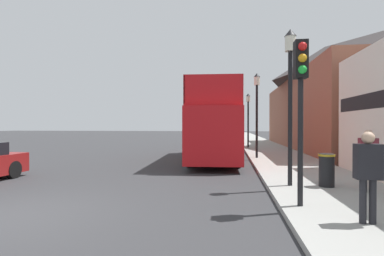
# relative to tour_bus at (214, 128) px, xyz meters

# --- Properties ---
(ground_plane) EXTENTS (144.00, 144.00, 0.00)m
(ground_plane) POSITION_rel_tour_bus_xyz_m (-3.76, 9.90, -1.80)
(ground_plane) COLOR #333335
(sidewalk) EXTENTS (3.65, 108.00, 0.14)m
(sidewalk) POSITION_rel_tour_bus_xyz_m (3.82, 6.90, -1.73)
(sidewalk) COLOR #999993
(sidewalk) RESTS_ON ground_plane
(brick_terrace_rear) EXTENTS (6.00, 22.03, 8.43)m
(brick_terrace_rear) POSITION_rel_tour_bus_xyz_m (8.64, 8.95, 2.41)
(brick_terrace_rear) COLOR #935642
(brick_terrace_rear) RESTS_ON ground_plane
(tour_bus) EXTENTS (2.86, 9.88, 4.06)m
(tour_bus) POSITION_rel_tour_bus_xyz_m (0.00, 0.00, 0.00)
(tour_bus) COLOR red
(tour_bus) RESTS_ON ground_plane
(parked_car_ahead_of_bus) EXTENTS (1.88, 4.27, 1.32)m
(parked_car_ahead_of_bus) POSITION_rel_tour_bus_xyz_m (0.90, 7.77, -1.18)
(parked_car_ahead_of_bus) COLOR maroon
(parked_car_ahead_of_bus) RESTS_ON ground_plane
(pedestrian_nearest) EXTENTS (0.45, 0.25, 1.71)m
(pedestrian_nearest) POSITION_rel_tour_bus_xyz_m (3.39, -11.04, -0.64)
(pedestrian_nearest) COLOR #232328
(pedestrian_nearest) RESTS_ON sidewalk
(pedestrian_second) EXTENTS (0.45, 0.25, 1.70)m
(pedestrian_second) POSITION_rel_tour_bus_xyz_m (4.60, -8.26, -0.64)
(pedestrian_second) COLOR #232328
(pedestrian_second) RESTS_ON sidewalk
(traffic_signal) EXTENTS (0.28, 0.42, 3.73)m
(traffic_signal) POSITION_rel_tour_bus_xyz_m (2.44, -9.94, 1.07)
(traffic_signal) COLOR black
(traffic_signal) RESTS_ON sidewalk
(lamp_post_nearest) EXTENTS (0.35, 0.35, 4.72)m
(lamp_post_nearest) POSITION_rel_tour_bus_xyz_m (2.67, -7.59, 1.59)
(lamp_post_nearest) COLOR black
(lamp_post_nearest) RESTS_ON sidewalk
(lamp_post_second) EXTENTS (0.35, 0.35, 4.74)m
(lamp_post_second) POSITION_rel_tour_bus_xyz_m (2.38, 0.15, 1.60)
(lamp_post_second) COLOR black
(lamp_post_second) RESTS_ON sidewalk
(lamp_post_third) EXTENTS (0.35, 0.35, 4.42)m
(lamp_post_third) POSITION_rel_tour_bus_xyz_m (2.37, 7.89, 1.40)
(lamp_post_third) COLOR black
(lamp_post_third) RESTS_ON sidewalk
(litter_bin) EXTENTS (0.48, 0.48, 0.97)m
(litter_bin) POSITION_rel_tour_bus_xyz_m (3.72, -7.62, -1.15)
(litter_bin) COLOR black
(litter_bin) RESTS_ON sidewalk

